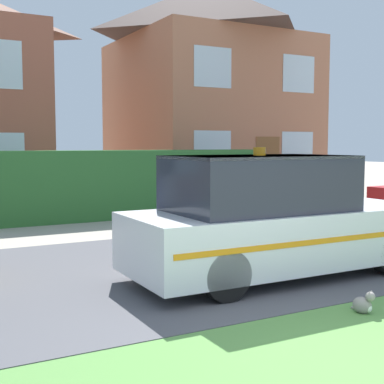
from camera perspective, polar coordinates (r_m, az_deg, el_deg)
The scene contains 7 objects.
ground_plane at distance 4.95m, azimuth 17.71°, elevation -17.10°, with size 80.00×80.00×0.00m, color #A89E8E.
road_strip at distance 8.06m, azimuth -3.32°, elevation -8.10°, with size 28.00×5.25×0.01m, color #4C4C51.
lawn_verge at distance 5.20m, azimuth 14.43°, elevation -15.83°, with size 28.00×1.88×0.01m, color #568C42.
garden_hedge at distance 13.35m, azimuth -8.12°, elevation 0.79°, with size 8.01×0.63×1.70m, color #2D662D.
police_car at distance 7.52m, azimuth 8.79°, elevation -2.91°, with size 4.43×1.68×1.80m.
cat at distance 6.25m, azimuth 17.86°, elevation -11.29°, with size 0.21×0.32×0.27m.
house_right at distance 21.44m, azimuth 1.76°, elevation 11.21°, with size 6.77×6.95×8.07m.
Camera 1 is at (-3.35, -3.13, 1.85)m, focal length 50.00 mm.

